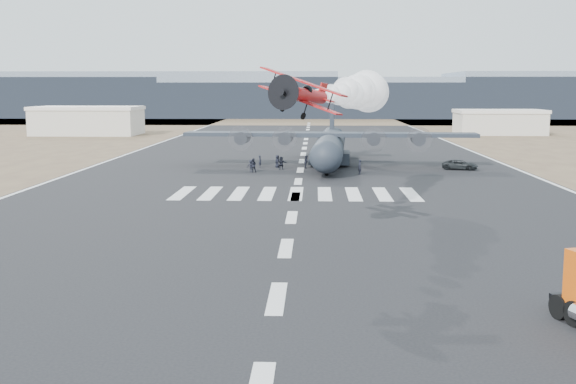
# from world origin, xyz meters

# --- Properties ---
(scrub_far) EXTENTS (500.00, 80.00, 0.00)m
(scrub_far) POSITION_xyz_m (0.00, 230.00, 0.00)
(scrub_far) COLOR brown
(scrub_far) RESTS_ON ground
(runway_markings) EXTENTS (60.00, 260.00, 0.01)m
(runway_markings) POSITION_xyz_m (0.00, 60.00, 0.01)
(runway_markings) COLOR silver
(runway_markings) RESTS_ON ground
(ridge_seg_c) EXTENTS (150.00, 50.00, 17.00)m
(ridge_seg_c) POSITION_xyz_m (-65.00, 260.00, 8.50)
(ridge_seg_c) COLOR slate
(ridge_seg_c) RESTS_ON ground
(ridge_seg_d) EXTENTS (150.00, 50.00, 13.00)m
(ridge_seg_d) POSITION_xyz_m (0.00, 260.00, 6.50)
(ridge_seg_d) COLOR slate
(ridge_seg_d) RESTS_ON ground
(ridge_seg_e) EXTENTS (150.00, 50.00, 15.00)m
(ridge_seg_e) POSITION_xyz_m (65.00, 260.00, 7.50)
(ridge_seg_e) COLOR slate
(ridge_seg_e) RESTS_ON ground
(hangar_left) EXTENTS (24.50, 14.50, 6.70)m
(hangar_left) POSITION_xyz_m (-52.00, 145.00, 3.41)
(hangar_left) COLOR #BAB4A6
(hangar_left) RESTS_ON ground
(hangar_right) EXTENTS (20.50, 12.50, 5.90)m
(hangar_right) POSITION_xyz_m (46.00, 150.00, 3.01)
(hangar_right) COLOR #BAB4A6
(hangar_right) RESTS_ON ground
(aerobatic_biplane) EXTENTS (6.35, 6.09, 3.44)m
(aerobatic_biplane) POSITION_xyz_m (1.13, 24.89, 10.54)
(aerobatic_biplane) COLOR red
(smoke_trail) EXTENTS (7.93, 24.57, 4.12)m
(smoke_trail) POSITION_xyz_m (6.23, 45.45, 10.70)
(smoke_trail) COLOR white
(transport_aircraft) EXTENTS (40.79, 33.58, 11.78)m
(transport_aircraft) POSITION_xyz_m (4.06, 78.20, 3.04)
(transport_aircraft) COLOR #202530
(transport_aircraft) RESTS_ON ground
(support_vehicle) EXTENTS (5.20, 3.48, 1.32)m
(support_vehicle) POSITION_xyz_m (21.65, 73.47, 0.66)
(support_vehicle) COLOR black
(support_vehicle) RESTS_ON ground
(crew_a) EXTENTS (0.74, 0.83, 1.89)m
(crew_a) POSITION_xyz_m (7.69, 67.57, 0.95)
(crew_a) COLOR black
(crew_a) RESTS_ON ground
(crew_b) EXTENTS (0.58, 0.89, 1.76)m
(crew_b) POSITION_xyz_m (0.80, 74.37, 0.88)
(crew_b) COLOR black
(crew_b) RESTS_ON ground
(crew_c) EXTENTS (1.11, 0.64, 1.63)m
(crew_c) POSITION_xyz_m (-6.47, 69.31, 0.82)
(crew_c) COLOR black
(crew_c) RESTS_ON ground
(crew_d) EXTENTS (1.11, 0.58, 1.87)m
(crew_d) POSITION_xyz_m (2.59, 74.87, 0.93)
(crew_d) COLOR black
(crew_d) RESTS_ON ground
(crew_e) EXTENTS (0.95, 1.00, 1.76)m
(crew_e) POSITION_xyz_m (-3.27, 75.04, 0.88)
(crew_e) COLOR black
(crew_e) RESTS_ON ground
(crew_f) EXTENTS (1.70, 0.74, 1.77)m
(crew_f) POSITION_xyz_m (-2.62, 72.60, 0.89)
(crew_f) COLOR black
(crew_f) RESTS_ON ground
(crew_g) EXTENTS (0.61, 0.70, 1.69)m
(crew_g) POSITION_xyz_m (-5.68, 75.07, 0.84)
(crew_g) COLOR black
(crew_g) RESTS_ON ground
(crew_h) EXTENTS (0.96, 0.67, 1.84)m
(crew_h) POSITION_xyz_m (-6.15, 69.18, 0.92)
(crew_h) COLOR black
(crew_h) RESTS_ON ground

